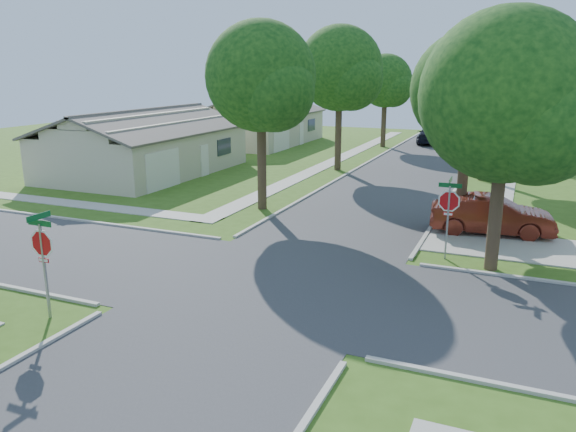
# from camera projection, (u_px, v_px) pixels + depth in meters

# --- Properties ---
(ground) EXTENTS (100.00, 100.00, 0.00)m
(ground) POSITION_uv_depth(u_px,v_px,m) (274.00, 284.00, 17.99)
(ground) COLOR #385A18
(ground) RESTS_ON ground
(road_ns) EXTENTS (7.00, 100.00, 0.02)m
(road_ns) POSITION_uv_depth(u_px,v_px,m) (274.00, 284.00, 17.99)
(road_ns) COLOR #333335
(road_ns) RESTS_ON ground
(sidewalk_ne) EXTENTS (1.20, 40.00, 0.04)m
(sidewalk_ne) POSITION_uv_depth(u_px,v_px,m) (508.00, 169.00, 38.86)
(sidewalk_ne) COLOR #9E9B91
(sidewalk_ne) RESTS_ON ground
(sidewalk_nw) EXTENTS (1.20, 40.00, 0.04)m
(sidewalk_nw) POSITION_uv_depth(u_px,v_px,m) (340.00, 158.00, 43.45)
(sidewalk_nw) COLOR #9E9B91
(sidewalk_nw) RESTS_ON ground
(driveway) EXTENTS (8.80, 3.60, 0.05)m
(driveway) POSITION_uv_depth(u_px,v_px,m) (540.00, 250.00, 21.33)
(driveway) COLOR #9E9B91
(driveway) RESTS_ON ground
(stop_sign_sw) EXTENTS (1.05, 0.80, 2.98)m
(stop_sign_sw) POSITION_uv_depth(u_px,v_px,m) (42.00, 248.00, 15.05)
(stop_sign_sw) COLOR gray
(stop_sign_sw) RESTS_ON ground
(stop_sign_ne) EXTENTS (1.05, 0.80, 2.98)m
(stop_sign_ne) POSITION_uv_depth(u_px,v_px,m) (449.00, 204.00, 19.89)
(stop_sign_ne) COLOR gray
(stop_sign_ne) RESTS_ON ground
(tree_e_near) EXTENTS (4.97, 4.80, 8.28)m
(tree_e_near) POSITION_uv_depth(u_px,v_px,m) (471.00, 96.00, 22.80)
(tree_e_near) COLOR #38281C
(tree_e_near) RESTS_ON ground
(tree_e_mid) EXTENTS (5.59, 5.40, 9.21)m
(tree_e_mid) POSITION_uv_depth(u_px,v_px,m) (491.00, 77.00, 33.34)
(tree_e_mid) COLOR #38281C
(tree_e_mid) RESTS_ON ground
(tree_e_far) EXTENTS (5.17, 5.00, 8.72)m
(tree_e_far) POSITION_uv_depth(u_px,v_px,m) (502.00, 78.00, 44.99)
(tree_e_far) COLOR #38281C
(tree_e_far) RESTS_ON ground
(tree_w_near) EXTENTS (5.38, 5.20, 8.97)m
(tree_w_near) POSITION_uv_depth(u_px,v_px,m) (262.00, 82.00, 26.22)
(tree_w_near) COLOR #38281C
(tree_w_near) RESTS_ON ground
(tree_w_mid) EXTENTS (5.80, 5.60, 9.56)m
(tree_w_mid) POSITION_uv_depth(u_px,v_px,m) (341.00, 72.00, 36.81)
(tree_w_mid) COLOR #38281C
(tree_w_mid) RESTS_ON ground
(tree_w_far) EXTENTS (4.76, 4.60, 8.04)m
(tree_w_far) POSITION_uv_depth(u_px,v_px,m) (386.00, 83.00, 48.65)
(tree_w_far) COLOR #38281C
(tree_w_far) RESTS_ON ground
(tree_ne_corner) EXTENTS (5.80, 5.60, 8.66)m
(tree_ne_corner) POSITION_uv_depth(u_px,v_px,m) (508.00, 104.00, 17.93)
(tree_ne_corner) COLOR #38281C
(tree_ne_corner) RESTS_ON ground
(house_nw_near) EXTENTS (8.42, 13.60, 4.23)m
(house_nw_near) POSITION_uv_depth(u_px,v_px,m) (147.00, 150.00, 36.99)
(house_nw_near) COLOR #B2A98C
(house_nw_near) RESTS_ON ground
(house_nw_far) EXTENTS (8.42, 13.60, 4.23)m
(house_nw_far) POSITION_uv_depth(u_px,v_px,m) (259.00, 127.00, 52.14)
(house_nw_far) COLOR #B2A98C
(house_nw_far) RESTS_ON ground
(car_driveway) EXTENTS (5.10, 2.32, 1.62)m
(car_driveway) POSITION_uv_depth(u_px,v_px,m) (492.00, 215.00, 23.28)
(car_driveway) COLOR #501A10
(car_driveway) RESTS_ON ground
(car_curb_east) EXTENTS (1.80, 4.15, 1.39)m
(car_curb_east) POSITION_uv_depth(u_px,v_px,m) (473.00, 147.00, 44.89)
(car_curb_east) COLOR black
(car_curb_east) RESTS_ON ground
(car_curb_west) EXTENTS (2.41, 5.21, 1.47)m
(car_curb_west) POSITION_uv_depth(u_px,v_px,m) (430.00, 136.00, 51.88)
(car_curb_west) COLOR black
(car_curb_west) RESTS_ON ground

